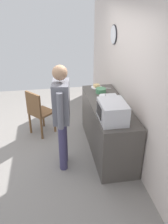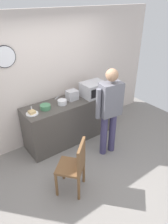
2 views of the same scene
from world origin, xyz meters
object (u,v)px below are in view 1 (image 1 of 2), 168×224
Objects in this scene: toaster at (112,101)px; spoon_utensil at (122,100)px; sandwich_plate at (97,86)px; microwave at (112,112)px; salad_bowl at (104,98)px; person_standing at (62,111)px; wooden_chair at (38,111)px; fork_utensil at (107,88)px; cereal_bowl at (101,91)px.

spoon_utensil is (-0.21, 0.26, -0.10)m from toaster.
sandwich_plate reaches higher than spoon_utensil.
microwave reaches higher than salad_bowl.
sandwich_plate is at bearing -155.74° from spoon_utensil.
person_standing is at bearing -67.36° from spoon_utensil.
person_standing reaches higher than wooden_chair.
cereal_bowl is at bearing -40.70° from fork_utensil.
cereal_bowl is 0.64m from toaster.
wooden_chair is at bearing -111.54° from spoon_utensil.
fork_utensil is at bearing 170.51° from toaster.
fork_utensil is (-0.56, 0.20, -0.04)m from salad_bowl.
sandwich_plate is 0.21m from fork_utensil.
salad_bowl is (0.64, -0.00, 0.02)m from sandwich_plate.
toaster is at bearing 12.58° from salad_bowl.
toaster is 0.85m from fork_utensil.
sandwich_plate reaches higher than wooden_chair.
spoon_utensil is at bearing 78.65° from salad_bowl.
person_standing reaches higher than salad_bowl.
microwave is 1.39m from sandwich_plate.
salad_bowl is 0.29m from toaster.
person_standing is 1.85× the size of wooden_chair.
wooden_chair is at bearing -88.87° from fork_utensil.
wooden_chair is (-0.53, -1.19, -0.43)m from salad_bowl.
salad_bowl is 1.06× the size of fork_utensil.
person_standing is at bearing -106.38° from microwave.
fork_utensil is 0.18× the size of wooden_chair.
cereal_bowl is 1.30m from wooden_chair.
microwave is at bearing -4.25° from salad_bowl.
salad_bowl is at bearing -167.42° from toaster.
fork_utensil is at bearing 160.17° from salad_bowl.
fork_utensil is at bearing 168.83° from microwave.
wooden_chair is at bearing -114.06° from salad_bowl.
microwave is at bearing 73.62° from person_standing.
cereal_bowl reaches higher than fork_utensil.
microwave is 1.11m from cereal_bowl.
toaster reaches higher than wooden_chair.
salad_bowl is 0.19× the size of wooden_chair.
microwave is 2.77× the size of salad_bowl.
person_standing is (0.25, -0.85, 0.01)m from toaster.
fork_utensil is at bearing -169.50° from spoon_utensil.
cereal_bowl is 1.16× the size of spoon_utensil.
microwave is 0.79m from spoon_utensil.
wooden_chair reaches higher than spoon_utensil.
salad_bowl is at bearing 65.94° from wooden_chair.
salad_bowl is 0.36m from cereal_bowl.
toaster is at bearing 57.14° from wooden_chair.
microwave reaches higher than spoon_utensil.
toaster is (0.91, 0.06, 0.08)m from sandwich_plate.
sandwich_plate is 1.41m from person_standing.
microwave is 0.53× the size of wooden_chair.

